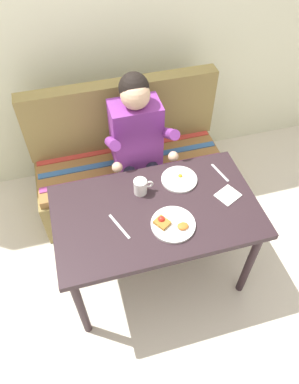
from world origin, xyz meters
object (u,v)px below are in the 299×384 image
Objects in this scene: person at (138,142)px; plate_eggs at (179,179)px; couch at (129,168)px; table at (156,218)px; plate_breakfast at (172,224)px; napkin at (228,195)px; coffee_mug at (141,186)px; fork at (220,173)px; knife at (119,226)px.

person is 0.43m from plate_eggs.
couch is 6.44× the size of plate_eggs.
table is 0.17m from plate_breakfast.
napkin is at bearing -60.20° from couch.
coffee_mug is (-0.26, -0.03, 0.04)m from plate_eggs.
couch is 12.20× the size of coffee_mug.
fork is (0.42, 0.31, -0.01)m from plate_breakfast.
plate_eggs is 0.26m from coffee_mug.
person is 0.72m from napkin.
plate_eggs is 0.31m from napkin.
couch is (0.00, 0.76, -0.32)m from table.
plate_eggs is at bearing -70.68° from couch.
plate_eggs is 0.50m from knife.
plate_eggs is 1.12× the size of knife.
knife is (-0.68, -0.05, -0.00)m from napkin.
fork reaches higher than table.
person is 9.19× the size of napkin.
person reaches higher than knife.
couch is at bearing 119.80° from napkin.
knife is at bearing -129.71° from coffee_mug.
couch is at bearing 52.69° from knife.
fork is (0.47, -0.59, 0.40)m from couch.
table is 0.51m from fork.
coffee_mug is 0.53m from napkin.
plate_eggs is at bearing 6.89° from coffee_mug.
couch is 0.85m from fork.
person is 7.13× the size of fork.
napkin is 0.66× the size of knife.
knife is (-0.29, 0.07, -0.01)m from plate_breakfast.
knife is (-0.18, -0.22, -0.05)m from coffee_mug.
couch is 0.99m from plate_breakfast.
person is at bearing 123.74° from napkin.
couch reaches higher than plate_breakfast.
plate_breakfast is (0.05, -0.89, 0.41)m from couch.
plate_eggs is 1.32× the size of fork.
knife is (-0.23, -0.06, 0.08)m from table.
plate_breakfast is at bearing -34.96° from knife.
couch is 0.74m from plate_eggs.
table is 7.06× the size of fork.
napkin is at bearing -18.63° from coffee_mug.
fork is at bearing -2.94° from knife.
person is 0.60m from fork.
plate_eggs is at bearing 8.15° from knife.
person reaches higher than napkin.
couch reaches higher than fork.
plate_breakfast reaches higher than knife.
person is at bearing 45.47° from knife.
person reaches higher than coffee_mug.
person is 0.72m from plate_breakfast.
knife is at bearing -175.62° from fork.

